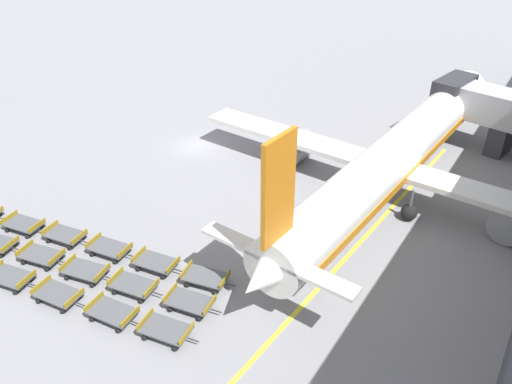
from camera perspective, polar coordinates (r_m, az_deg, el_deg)
ground_plane at (r=49.02m, az=-6.90°, el=5.21°), size 500.00×500.00×0.00m
airplane at (r=41.29m, az=15.70°, el=3.95°), size 35.78×40.25×11.48m
baggage_dolly_row_near_col_c at (r=35.61m, az=-26.24°, el=-8.73°), size 3.57×2.14×0.92m
baggage_dolly_row_near_col_d at (r=33.12m, az=-21.68°, el=-10.84°), size 3.55×1.98×0.92m
baggage_dolly_row_near_col_e at (r=30.95m, az=-16.09°, el=-13.10°), size 3.55×1.96×0.92m
baggage_dolly_row_near_col_f at (r=29.31m, az=-10.25°, el=-15.25°), size 3.57×2.09×0.92m
baggage_dolly_row_mid_a_col_c at (r=36.63m, az=-23.32°, el=-6.69°), size 3.58×2.19×0.92m
baggage_dolly_row_mid_a_col_d at (r=34.31m, az=-18.91°, el=-8.51°), size 3.58×2.19×0.92m
baggage_dolly_row_mid_a_col_e at (r=32.36m, az=-13.80°, el=-10.33°), size 3.57×2.08×0.92m
baggage_dolly_row_mid_a_col_f at (r=30.66m, az=-7.56°, el=-12.37°), size 3.57×2.11×0.92m
baggage_dolly_row_mid_b_col_b at (r=40.33m, az=-25.03°, el=-3.39°), size 3.57×2.08×0.92m
baggage_dolly_row_mid_b_col_c at (r=37.99m, az=-20.98°, el=-4.64°), size 3.56×2.04×0.92m
baggage_dolly_row_mid_b_col_d at (r=35.73m, az=-16.39°, el=-6.20°), size 3.56×2.03×0.92m
baggage_dolly_row_mid_b_col_e at (r=33.76m, az=-11.35°, el=-7.94°), size 3.57×2.05×0.92m
baggage_dolly_row_mid_b_col_f at (r=32.16m, az=-5.78°, el=-9.72°), size 3.58×2.19×0.92m
stand_guidance_stripe at (r=35.91m, az=11.37°, el=-6.14°), size 2.39×37.57×0.01m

